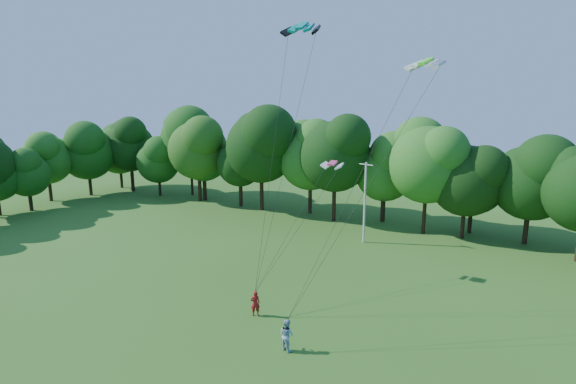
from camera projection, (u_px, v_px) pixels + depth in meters
The scene contains 8 objects.
utility_pole at pixel (365, 202), 44.93m from camera, with size 1.59×0.57×8.21m.
kite_flyer_left at pixel (255, 303), 30.33m from camera, with size 0.65×0.42×1.77m, color maroon.
kite_flyer_right at pixel (287, 335), 26.19m from camera, with size 0.93×0.73×1.92m, color #8EADC6.
kite_teal at pixel (302, 26), 30.35m from camera, with size 2.69×1.31×0.67m.
kite_green at pixel (426, 61), 27.99m from camera, with size 2.65×1.88×0.52m.
kite_pink at pixel (332, 163), 36.27m from camera, with size 1.82×0.92×0.35m.
tree_back_west at pixel (198, 143), 62.13m from camera, with size 9.05×9.05×13.17m.
tree_back_center at pixel (467, 169), 45.65m from camera, with size 8.04×8.04×11.70m.
Camera 1 is at (14.93, -11.55, 14.60)m, focal length 28.00 mm.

